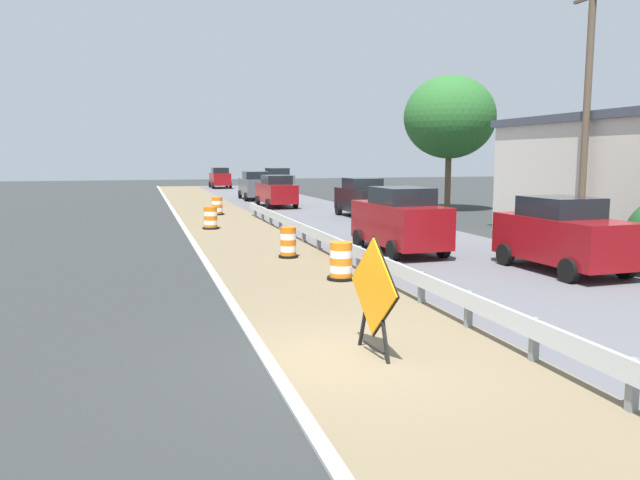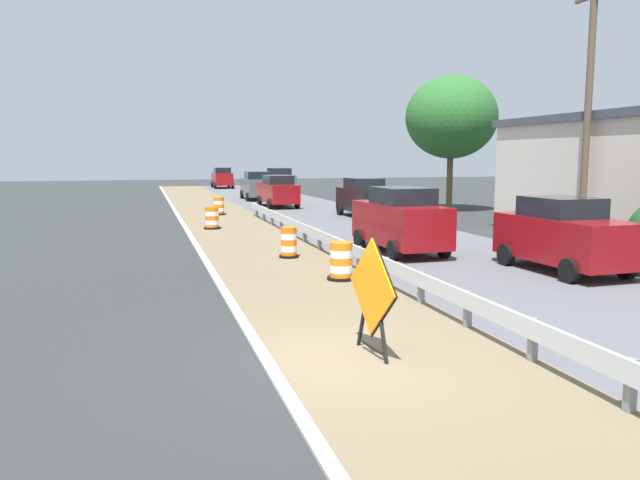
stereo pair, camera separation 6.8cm
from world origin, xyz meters
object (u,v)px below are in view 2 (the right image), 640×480
Objects in this scene: car_mid_far_lane at (563,235)px; car_distant_a at (365,198)px; car_distant_b at (222,178)px; traffic_barrel_close at (289,244)px; traffic_barrel_nearest at (341,263)px; car_lead_far_lane at (278,191)px; utility_pole_near at (588,114)px; traffic_barrel_far at (219,207)px; car_lead_near_lane at (257,186)px; traffic_barrel_mid at (212,219)px; car_trailing_far_lane at (400,220)px; warning_sign_diamond at (372,291)px; car_trailing_near_lane at (280,181)px.

car_mid_far_lane is 16.46m from car_distant_a.
car_distant_a is at bearing -173.66° from car_distant_b.
car_mid_far_lane is (6.85, -4.49, 0.61)m from traffic_barrel_close.
traffic_barrel_nearest reaches higher than traffic_barrel_close.
car_lead_far_lane is 0.53× the size of utility_pole_near.
car_distant_a is at bearing 177.74° from car_mid_far_lane.
traffic_barrel_close is at bearing 97.42° from traffic_barrel_nearest.
car_lead_near_lane is (4.25, 11.49, 0.62)m from traffic_barrel_far.
traffic_barrel_mid is at bearing 99.15° from traffic_barrel_nearest.
car_trailing_far_lane reaches higher than traffic_barrel_close.
car_lead_far_lane is at bearing 81.87° from traffic_barrel_nearest.
car_trailing_far_lane is 44.91m from car_distant_b.
car_lead_near_lane is at bearing -102.99° from warning_sign_diamond.
traffic_barrel_close is 33.29m from car_trailing_near_lane.
warning_sign_diamond is 2.02× the size of traffic_barrel_far.
car_distant_b is at bearing -0.34° from car_lead_far_lane.
traffic_barrel_close is 3.89m from car_trailing_far_lane.
traffic_barrel_mid is 0.21× the size of car_lead_far_lane.
car_lead_far_lane is 1.13× the size of car_mid_far_lane.
car_trailing_far_lane is at bearing -5.39° from car_trailing_near_lane.
car_trailing_near_lane is 1.00× the size of car_lead_far_lane.
car_trailing_far_lane is at bearing 49.26° from traffic_barrel_nearest.
car_distant_a is at bearing -115.42° from warning_sign_diamond.
traffic_barrel_mid is at bearing -70.14° from car_distant_a.
car_lead_near_lane is 7.01m from car_lead_far_lane.
car_distant_a reaches higher than traffic_barrel_far.
traffic_barrel_mid is at bearing 164.68° from car_lead_near_lane.
car_distant_b is (3.43, 44.89, 0.61)m from traffic_barrel_close.
traffic_barrel_mid reaches higher than traffic_barrel_close.
car_trailing_near_lane reaches higher than car_distant_a.
car_lead_far_lane is at bearing 106.32° from utility_pole_near.
car_trailing_far_lane is (4.25, -15.36, 0.66)m from traffic_barrel_far.
warning_sign_diamond is at bearing -21.29° from car_distant_a.
car_lead_near_lane is 1.08× the size of car_distant_b.
car_trailing_near_lane reaches higher than car_trailing_far_lane.
car_mid_far_lane reaches higher than traffic_barrel_mid.
utility_pole_near is at bearing -102.79° from car_trailing_far_lane.
traffic_barrel_close is 0.22× the size of car_distant_b.
warning_sign_diamond is at bearing 173.70° from car_lead_near_lane.
car_mid_far_lane is (6.34, -0.61, 0.60)m from traffic_barrel_nearest.
utility_pole_near is at bearing -171.60° from car_distant_b.
traffic_barrel_close is 45.03m from car_distant_b.
traffic_barrel_nearest is 3.91m from traffic_barrel_close.
traffic_barrel_close is 8.79m from traffic_barrel_mid.
car_lead_far_lane is (5.40, 11.16, 0.57)m from traffic_barrel_mid.
car_distant_a is 0.97× the size of car_distant_b.
traffic_barrel_nearest is at bearing 176.79° from car_distant_b.
traffic_barrel_mid is at bearing -99.33° from traffic_barrel_far.
car_mid_far_lane is 49.50m from car_distant_b.
car_trailing_far_lane is 1.05× the size of car_distant_a.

